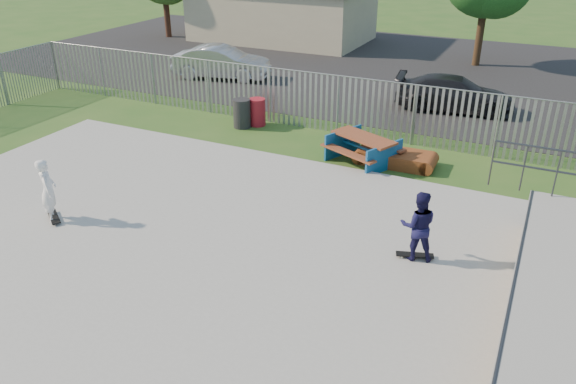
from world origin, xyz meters
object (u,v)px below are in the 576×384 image
at_px(picnic_table, 363,149).
at_px(trash_bin_grey, 242,113).
at_px(funbox, 395,158).
at_px(trash_bin_red, 257,112).
at_px(car_dark, 455,94).
at_px(car_silver, 221,62).
at_px(skater_white, 48,190).
at_px(skater_navy, 418,226).

relative_size(picnic_table, trash_bin_grey, 2.45).
height_order(funbox, trash_bin_grey, trash_bin_grey).
distance_m(trash_bin_red, car_dark, 7.67).
height_order(car_silver, skater_white, skater_white).
bearing_deg(skater_white, funbox, -87.04).
xyz_separation_m(trash_bin_grey, skater_navy, (7.73, -6.01, 0.42)).
distance_m(picnic_table, skater_white, 8.84).
distance_m(trash_bin_grey, skater_white, 8.15).
bearing_deg(car_silver, trash_bin_grey, -155.37).
distance_m(car_dark, skater_white, 15.04).
relative_size(car_silver, skater_navy, 2.84).
height_order(trash_bin_grey, skater_white, skater_white).
bearing_deg(trash_bin_grey, skater_white, -94.16).
distance_m(funbox, trash_bin_grey, 5.92).
xyz_separation_m(trash_bin_grey, skater_white, (-0.59, -8.11, 0.42)).
bearing_deg(trash_bin_red, funbox, -13.86).
bearing_deg(skater_navy, picnic_table, -77.36).
relative_size(funbox, skater_white, 1.32).
bearing_deg(picnic_table, trash_bin_grey, -170.08).
bearing_deg(skater_white, trash_bin_grey, -49.47).
height_order(trash_bin_grey, skater_navy, skater_navy).
relative_size(car_dark, skater_white, 2.86).
xyz_separation_m(car_dark, skater_navy, (1.35, -11.23, 0.26)).
bearing_deg(trash_bin_grey, funbox, -8.83).
relative_size(trash_bin_grey, car_silver, 0.23).
distance_m(trash_bin_red, car_silver, 6.79).
height_order(trash_bin_red, car_dark, car_dark).
bearing_deg(car_silver, trash_bin_red, -150.55).
bearing_deg(picnic_table, car_dark, 100.83).
relative_size(trash_bin_red, car_dark, 0.22).
bearing_deg(car_dark, skater_white, 144.28).
bearing_deg(car_dark, trash_bin_red, 120.41).
xyz_separation_m(trash_bin_red, car_dark, (6.00, 4.78, 0.18)).
relative_size(trash_bin_red, trash_bin_grey, 0.95).
relative_size(funbox, trash_bin_red, 2.13).
xyz_separation_m(funbox, trash_bin_grey, (-5.84, 0.91, 0.31)).
relative_size(trash_bin_grey, car_dark, 0.23).
relative_size(trash_bin_red, skater_white, 0.62).
bearing_deg(car_dark, skater_navy, 178.72).
distance_m(funbox, car_silver, 11.89).
relative_size(picnic_table, skater_navy, 1.61).
height_order(car_dark, skater_navy, skater_navy).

